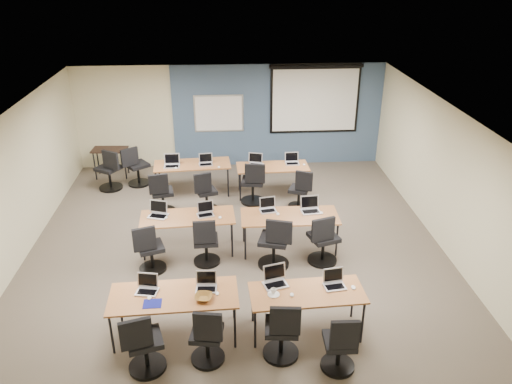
{
  "coord_description": "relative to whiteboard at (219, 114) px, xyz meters",
  "views": [
    {
      "loc": [
        -0.18,
        -8.17,
        5.19
      ],
      "look_at": [
        0.4,
        0.4,
        1.09
      ],
      "focal_mm": 35.0,
      "sensor_mm": 36.0,
      "label": 1
    }
  ],
  "objects": [
    {
      "name": "floor",
      "position": [
        0.3,
        -4.43,
        -1.45
      ],
      "size": [
        8.0,
        9.0,
        0.02
      ],
      "primitive_type": "cube",
      "color": "#6B6354",
      "rests_on": "ground"
    },
    {
      "name": "ceiling",
      "position": [
        0.3,
        -4.43,
        1.25
      ],
      "size": [
        8.0,
        9.0,
        0.02
      ],
      "primitive_type": "cube",
      "color": "white",
      "rests_on": "ground"
    },
    {
      "name": "wall_back",
      "position": [
        0.3,
        0.07,
        -0.1
      ],
      "size": [
        8.0,
        0.04,
        2.7
      ],
      "primitive_type": "cube",
      "color": "beige",
      "rests_on": "ground"
    },
    {
      "name": "wall_front",
      "position": [
        0.3,
        -8.93,
        -0.1
      ],
      "size": [
        8.0,
        0.04,
        2.7
      ],
      "primitive_type": "cube",
      "color": "beige",
      "rests_on": "ground"
    },
    {
      "name": "wall_left",
      "position": [
        -3.7,
        -4.43,
        -0.1
      ],
      "size": [
        0.04,
        9.0,
        2.7
      ],
      "primitive_type": "cube",
      "color": "beige",
      "rests_on": "ground"
    },
    {
      "name": "wall_right",
      "position": [
        4.3,
        -4.43,
        -0.1
      ],
      "size": [
        0.04,
        9.0,
        2.7
      ],
      "primitive_type": "cube",
      "color": "beige",
      "rests_on": "ground"
    },
    {
      "name": "blue_accent_panel",
      "position": [
        1.55,
        0.04,
        -0.1
      ],
      "size": [
        5.5,
        0.04,
        2.7
      ],
      "primitive_type": "cube",
      "color": "#3D5977",
      "rests_on": "wall_back"
    },
    {
      "name": "whiteboard",
      "position": [
        0.0,
        0.0,
        0.0
      ],
      "size": [
        1.28,
        0.03,
        0.98
      ],
      "color": "silver",
      "rests_on": "wall_back"
    },
    {
      "name": "projector_screen",
      "position": [
        2.5,
        -0.02,
        0.44
      ],
      "size": [
        2.4,
        0.1,
        1.82
      ],
      "color": "black",
      "rests_on": "wall_back"
    },
    {
      "name": "training_table_front_left",
      "position": [
        -0.68,
        -6.66,
        -0.76
      ],
      "size": [
        1.87,
        0.78,
        0.73
      ],
      "rotation": [
        0.0,
        0.0,
        0.04
      ],
      "color": "#A67642",
      "rests_on": "floor"
    },
    {
      "name": "training_table_front_right",
      "position": [
        1.27,
        -6.72,
        -0.77
      ],
      "size": [
        1.68,
        0.7,
        0.73
      ],
      "rotation": [
        0.0,
        0.0,
        0.05
      ],
      "color": "brown",
      "rests_on": "floor"
    },
    {
      "name": "training_table_mid_left",
      "position": [
        -0.61,
        -4.26,
        -0.77
      ],
      "size": [
        1.77,
        0.74,
        0.73
      ],
      "rotation": [
        0.0,
        0.0,
        0.06
      ],
      "color": "olive",
      "rests_on": "floor"
    },
    {
      "name": "training_table_mid_right",
      "position": [
        1.32,
        -4.35,
        -0.76
      ],
      "size": [
        1.84,
        0.77,
        0.73
      ],
      "rotation": [
        0.0,
        0.0,
        -0.01
      ],
      "color": "brown",
      "rests_on": "floor"
    },
    {
      "name": "training_table_back_left",
      "position": [
        -0.65,
        -1.65,
        -0.77
      ],
      "size": [
        1.78,
        0.74,
        0.73
      ],
      "rotation": [
        0.0,
        0.0,
        0.07
      ],
      "color": "olive",
      "rests_on": "floor"
    },
    {
      "name": "training_table_back_right",
      "position": [
        1.23,
        -1.92,
        -0.77
      ],
      "size": [
        1.67,
        0.7,
        0.73
      ],
      "rotation": [
        0.0,
        0.0,
        0.03
      ],
      "color": "brown",
      "rests_on": "floor"
    },
    {
      "name": "laptop_0",
      "position": [
        -1.07,
        -6.52,
        -0.66
      ],
      "size": [
        0.31,
        0.27,
        0.24
      ],
      "rotation": [
        0.0,
        0.0,
        -0.19
      ],
      "color": "#B7B6BD",
      "rests_on": "training_table_front_left"
    },
    {
      "name": "mouse_0",
      "position": [
        -1.02,
        -6.72,
        -0.71
      ],
      "size": [
        0.07,
        0.11,
        0.04
      ],
      "primitive_type": "ellipsoid",
      "rotation": [
        0.0,
        0.0,
        0.04
      ],
      "color": "white",
      "rests_on": "training_table_front_left"
    },
    {
      "name": "task_chair_0",
      "position": [
        -1.04,
        -7.36,
        -1.04
      ],
      "size": [
        0.53,
        0.52,
        1.0
      ],
      "rotation": [
        0.0,
        0.0,
        0.28
      ],
      "color": "black",
      "rests_on": "floor"
    },
    {
      "name": "laptop_1",
      "position": [
        -0.21,
        -6.52,
        -0.66
      ],
      "size": [
        0.31,
        0.26,
        0.24
      ],
      "rotation": [
        0.0,
        0.0,
        -0.07
      ],
      "color": "silver",
      "rests_on": "training_table_front_left"
    },
    {
      "name": "mouse_1",
      "position": [
        -0.05,
        -6.68,
        -0.71
      ],
      "size": [
        0.08,
        0.1,
        0.03
      ],
      "primitive_type": "ellipsoid",
      "rotation": [
        0.0,
        0.0,
        0.26
      ],
      "color": "white",
      "rests_on": "training_table_front_left"
    },
    {
      "name": "task_chair_1",
      "position": [
        -0.19,
        -7.26,
        -1.05
      ],
      "size": [
        0.48,
        0.48,
        0.96
      ],
      "rotation": [
        0.0,
        0.0,
        -0.16
      ],
      "color": "black",
      "rests_on": "floor"
    },
    {
      "name": "laptop_2",
      "position": [
        0.82,
        -6.47,
        -0.65
      ],
      "size": [
        0.35,
        0.3,
        0.27
      ],
      "rotation": [
        0.0,
        0.0,
        0.27
      ],
      "color": "silver",
      "rests_on": "training_table_front_right"
    },
    {
      "name": "mouse_2",
      "position": [
        1.03,
        -6.79,
        -0.71
      ],
      "size": [
        0.07,
        0.1,
        0.03
      ],
      "primitive_type": "ellipsoid",
      "rotation": [
        0.0,
        0.0,
        0.12
      ],
      "color": "white",
      "rests_on": "training_table_front_right"
    },
    {
      "name": "task_chair_2",
      "position": [
        0.85,
        -7.23,
        -1.04
      ],
      "size": [
        0.52,
        0.52,
        1.0
      ],
      "rotation": [
        0.0,
        0.0,
        -0.1
      ],
      "color": "black",
      "rests_on": "floor"
    },
    {
      "name": "laptop_3",
      "position": [
        1.69,
        -6.58,
        -0.66
      ],
      "size": [
        0.31,
        0.27,
        0.24
      ],
      "rotation": [
        0.0,
        0.0,
        0.14
      ],
      "color": "silver",
      "rests_on": "training_table_front_right"
    },
    {
      "name": "mouse_3",
      "position": [
        1.96,
        -6.67,
        -0.71
      ],
      "size": [
        0.09,
        0.12,
        0.04
      ],
      "primitive_type": "ellipsoid",
      "rotation": [
        0.0,
        0.0,
        0.3
      ],
      "color": "white",
      "rests_on": "training_table_front_right"
    },
    {
      "name": "task_chair_3",
      "position": [
        1.6,
        -7.53,
        -1.06
      ],
      "size": [
        0.47,
        0.47,
        0.96
      ],
      "rotation": [
        0.0,
        0.0,
        -0.03
      ],
      "color": "black",
      "rests_on": "floor"
    },
    {
      "name": "laptop_4",
      "position": [
        -1.16,
        -4.18,
        -0.65
      ],
      "size": [
        0.35,
        0.3,
        0.27
      ],
      "rotation": [
        0.0,
        0.0,
        -0.29
      ],
      "color": "silver",
      "rests_on": "training_table_mid_left"
    },
    {
      "name": "mouse_4",
      "position": [
        -1.01,
        -4.3,
        -0.71
      ],
      "size": [
        0.07,
        0.1,
        0.03
      ],
      "primitive_type": "ellipsoid",
      "rotation": [
        0.0,
        0.0,
        0.21
      ],
      "color": "white",
      "rests_on": "training_table_mid_left"
    },
    {
      "name": "task_chair_4",
      "position": [
        -1.26,
        -4.95,
        -1.05
      ],
      "size": [
        0.51,
        0.49,
        0.98
      ],
      "rotation": [
        0.0,
        0.0,
        0.31
      ],
      "color": "black",
      "rests_on": "floor"
    },
    {
      "name": "laptop_5",
      "position": [
        -0.27,
        -4.2,
        -0.66
      ],
      "size": [
        0.31,
        0.26,
        0.24
      ],
      "rotation": [
        0.0,
        0.0,
        0.25
      ],
      "color": "#A4A3AE",
      "rests_on": "training_table_mid_left"
    },
    {
      "name": "mouse_5",
      "position": [
        0.0,
        -4.37,
        -0.71
      ],
      "size": [
        0.07,
        0.1,
        0.03
      ],
      "primitive_type": "ellipsoid",
      "rotation": [
        0.0,
        0.0,
        0.15
      ],
      "color": "white",
      "rests_on": "training_table_mid_left"
    },
    {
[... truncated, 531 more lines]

